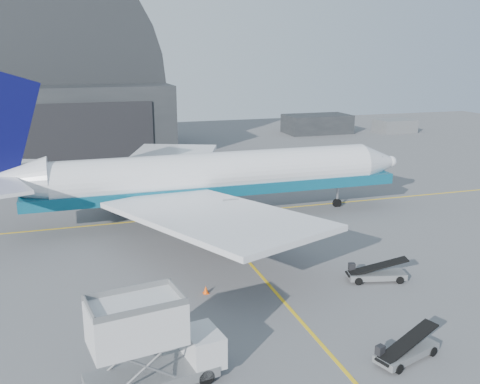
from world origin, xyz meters
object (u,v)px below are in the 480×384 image
object	(u,v)px
airliner	(201,177)
belt_loader_b	(376,274)
catering_truck	(149,343)
pushback_tug	(240,242)
belt_loader_a	(406,351)

from	to	relation	value
airliner	belt_loader_b	distance (m)	21.77
belt_loader_b	catering_truck	bearing A→B (deg)	-142.49
airliner	catering_truck	xyz separation A→B (m)	(-9.51, -27.63, -2.08)
pushback_tug	belt_loader_b	size ratio (longest dim) A/B	0.87
catering_truck	belt_loader_b	distance (m)	20.51
catering_truck	belt_loader_a	world-z (taller)	catering_truck
airliner	belt_loader_b	xyz separation A→B (m)	(9.15, -19.34, -4.04)
pushback_tug	belt_loader_a	world-z (taller)	pushback_tug
catering_truck	belt_loader_a	xyz separation A→B (m)	(14.39, -1.92, -1.99)
airliner	belt_loader_b	bearing A→B (deg)	-64.67
catering_truck	pushback_tug	size ratio (longest dim) A/B	1.80
catering_truck	belt_loader_a	distance (m)	14.65
catering_truck	belt_loader_b	bearing A→B (deg)	14.85
pushback_tug	belt_loader_a	distance (m)	20.05
airliner	belt_loader_b	size ratio (longest dim) A/B	9.72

